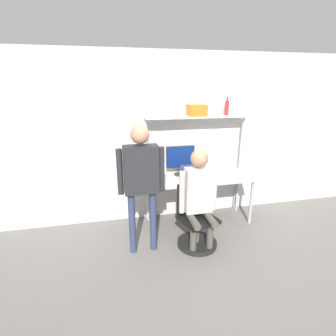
{
  "coord_description": "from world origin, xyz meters",
  "views": [
    {
      "loc": [
        -1.36,
        -3.41,
        2.19
      ],
      "look_at": [
        -0.62,
        -0.13,
        1.12
      ],
      "focal_mm": 28.0,
      "sensor_mm": 36.0,
      "label": 1
    }
  ],
  "objects_px": {
    "office_chair": "(196,227)",
    "person_standing": "(141,174)",
    "person_seated": "(199,192)",
    "storage_box": "(197,110)",
    "bottle_clear": "(168,111)",
    "monitor": "(180,159)",
    "cell_phone": "(204,180)",
    "laptop": "(191,177)",
    "bottle_red": "(227,108)"
  },
  "relations": [
    {
      "from": "person_seated",
      "to": "bottle_red",
      "type": "height_order",
      "value": "bottle_red"
    },
    {
      "from": "office_chair",
      "to": "bottle_clear",
      "type": "relative_size",
      "value": 4.55
    },
    {
      "from": "person_standing",
      "to": "bottle_clear",
      "type": "height_order",
      "value": "bottle_clear"
    },
    {
      "from": "cell_phone",
      "to": "storage_box",
      "type": "distance_m",
      "value": 1.08
    },
    {
      "from": "office_chair",
      "to": "bottle_red",
      "type": "bearing_deg",
      "value": 48.41
    },
    {
      "from": "person_seated",
      "to": "storage_box",
      "type": "relative_size",
      "value": 4.93
    },
    {
      "from": "office_chair",
      "to": "bottle_red",
      "type": "xyz_separation_m",
      "value": [
        0.75,
        0.84,
        1.58
      ]
    },
    {
      "from": "office_chair",
      "to": "person_standing",
      "type": "xyz_separation_m",
      "value": [
        -0.75,
        0.01,
        0.86
      ]
    },
    {
      "from": "office_chair",
      "to": "bottle_red",
      "type": "relative_size",
      "value": 3.11
    },
    {
      "from": "storage_box",
      "to": "person_seated",
      "type": "bearing_deg",
      "value": -104.66
    },
    {
      "from": "storage_box",
      "to": "laptop",
      "type": "bearing_deg",
      "value": -118.74
    },
    {
      "from": "person_standing",
      "to": "bottle_clear",
      "type": "xyz_separation_m",
      "value": [
        0.53,
        0.83,
        0.69
      ]
    },
    {
      "from": "cell_phone",
      "to": "person_standing",
      "type": "distance_m",
      "value": 1.2
    },
    {
      "from": "person_standing",
      "to": "storage_box",
      "type": "height_order",
      "value": "storage_box"
    },
    {
      "from": "monitor",
      "to": "storage_box",
      "type": "height_order",
      "value": "storage_box"
    },
    {
      "from": "laptop",
      "to": "bottle_clear",
      "type": "distance_m",
      "value": 1.06
    },
    {
      "from": "person_standing",
      "to": "bottle_clear",
      "type": "bearing_deg",
      "value": 57.23
    },
    {
      "from": "office_chair",
      "to": "storage_box",
      "type": "distance_m",
      "value": 1.78
    },
    {
      "from": "office_chair",
      "to": "cell_phone",
      "type": "bearing_deg",
      "value": 60.61
    },
    {
      "from": "person_seated",
      "to": "bottle_clear",
      "type": "distance_m",
      "value": 1.35
    },
    {
      "from": "laptop",
      "to": "person_seated",
      "type": "relative_size",
      "value": 0.21
    },
    {
      "from": "laptop",
      "to": "bottle_clear",
      "type": "height_order",
      "value": "bottle_clear"
    },
    {
      "from": "laptop",
      "to": "office_chair",
      "type": "distance_m",
      "value": 0.78
    },
    {
      "from": "laptop",
      "to": "person_seated",
      "type": "height_order",
      "value": "person_seated"
    },
    {
      "from": "cell_phone",
      "to": "person_seated",
      "type": "xyz_separation_m",
      "value": [
        -0.28,
        -0.56,
        0.04
      ]
    },
    {
      "from": "person_seated",
      "to": "person_standing",
      "type": "distance_m",
      "value": 0.82
    },
    {
      "from": "laptop",
      "to": "bottle_clear",
      "type": "bearing_deg",
      "value": 133.28
    },
    {
      "from": "monitor",
      "to": "bottle_clear",
      "type": "xyz_separation_m",
      "value": [
        -0.21,
        0.0,
        0.77
      ]
    },
    {
      "from": "person_standing",
      "to": "person_seated",
      "type": "bearing_deg",
      "value": -4.11
    },
    {
      "from": "person_seated",
      "to": "office_chair",
      "type": "bearing_deg",
      "value": 104.98
    },
    {
      "from": "laptop",
      "to": "bottle_red",
      "type": "xyz_separation_m",
      "value": [
        0.67,
        0.31,
        1.01
      ]
    },
    {
      "from": "person_seated",
      "to": "bottle_red",
      "type": "relative_size",
      "value": 4.9
    },
    {
      "from": "bottle_red",
      "to": "monitor",
      "type": "bearing_deg",
      "value": -179.97
    },
    {
      "from": "laptop",
      "to": "cell_phone",
      "type": "height_order",
      "value": "laptop"
    },
    {
      "from": "monitor",
      "to": "office_chair",
      "type": "distance_m",
      "value": 1.14
    },
    {
      "from": "office_chair",
      "to": "person_seated",
      "type": "height_order",
      "value": "person_seated"
    },
    {
      "from": "laptop",
      "to": "person_seated",
      "type": "xyz_separation_m",
      "value": [
        -0.06,
        -0.57,
        -0.02
      ]
    },
    {
      "from": "bottle_red",
      "to": "bottle_clear",
      "type": "bearing_deg",
      "value": 180.0
    },
    {
      "from": "office_chair",
      "to": "person_seated",
      "type": "distance_m",
      "value": 0.55
    },
    {
      "from": "person_standing",
      "to": "cell_phone",
      "type": "bearing_deg",
      "value": 25.78
    },
    {
      "from": "person_seated",
      "to": "bottle_clear",
      "type": "bearing_deg",
      "value": 104.51
    },
    {
      "from": "person_seated",
      "to": "cell_phone",
      "type": "bearing_deg",
      "value": 63.5
    },
    {
      "from": "storage_box",
      "to": "office_chair",
      "type": "bearing_deg",
      "value": -106.12
    },
    {
      "from": "laptop",
      "to": "person_seated",
      "type": "bearing_deg",
      "value": -96.15
    },
    {
      "from": "person_seated",
      "to": "storage_box",
      "type": "distance_m",
      "value": 1.35
    },
    {
      "from": "person_seated",
      "to": "storage_box",
      "type": "bearing_deg",
      "value": 75.34
    },
    {
      "from": "person_standing",
      "to": "bottle_red",
      "type": "bearing_deg",
      "value": 28.98
    },
    {
      "from": "office_chair",
      "to": "bottle_clear",
      "type": "distance_m",
      "value": 1.77
    },
    {
      "from": "monitor",
      "to": "person_seated",
      "type": "bearing_deg",
      "value": -88.53
    },
    {
      "from": "person_standing",
      "to": "storage_box",
      "type": "xyz_separation_m",
      "value": [
        0.99,
        0.83,
        0.69
      ]
    }
  ]
}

